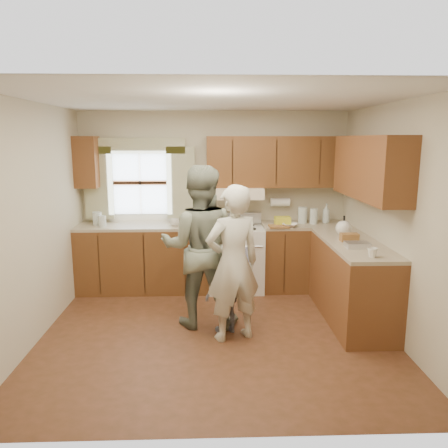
{
  "coord_description": "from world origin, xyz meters",
  "views": [
    {
      "loc": [
        -0.07,
        -4.53,
        2.11
      ],
      "look_at": [
        0.1,
        0.4,
        1.15
      ],
      "focal_mm": 35.0,
      "sensor_mm": 36.0,
      "label": 1
    }
  ],
  "objects_px": {
    "woman_right": "(200,247)",
    "child": "(227,294)",
    "stove": "(236,257)",
    "woman_left": "(233,264)"
  },
  "relations": [
    {
      "from": "woman_right",
      "to": "child",
      "type": "height_order",
      "value": "woman_right"
    },
    {
      "from": "child",
      "to": "stove",
      "type": "bearing_deg",
      "value": -124.38
    },
    {
      "from": "woman_left",
      "to": "child",
      "type": "xyz_separation_m",
      "value": [
        -0.06,
        0.14,
        -0.39
      ]
    },
    {
      "from": "woman_right",
      "to": "child",
      "type": "relative_size",
      "value": 2.06
    },
    {
      "from": "woman_right",
      "to": "child",
      "type": "distance_m",
      "value": 0.62
    },
    {
      "from": "stove",
      "to": "woman_left",
      "type": "bearing_deg",
      "value": -94.47
    },
    {
      "from": "stove",
      "to": "woman_left",
      "type": "xyz_separation_m",
      "value": [
        -0.12,
        -1.57,
        0.37
      ]
    },
    {
      "from": "stove",
      "to": "child",
      "type": "relative_size",
      "value": 1.2
    },
    {
      "from": "woman_left",
      "to": "child",
      "type": "height_order",
      "value": "woman_left"
    },
    {
      "from": "child",
      "to": "woman_left",
      "type": "bearing_deg",
      "value": 85.23
    }
  ]
}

